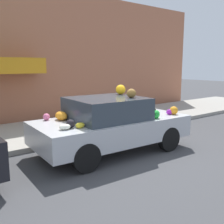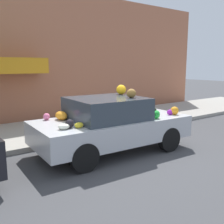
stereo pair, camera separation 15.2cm
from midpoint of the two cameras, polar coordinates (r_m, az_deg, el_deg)
ground_plane at (r=6.91m, az=-0.93°, el=-8.33°), size 60.00×60.00×0.00m
sidewalk_curb at (r=9.12m, az=-11.10°, el=-3.48°), size 24.00×3.20×0.14m
building_facade at (r=10.89m, az=-17.23°, el=11.70°), size 18.00×1.20×5.17m
fire_hydrant at (r=8.39m, az=-3.35°, el=-1.61°), size 0.20×0.20×0.70m
art_car at (r=6.65m, az=-0.87°, el=-2.54°), size 4.01×1.97×1.67m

